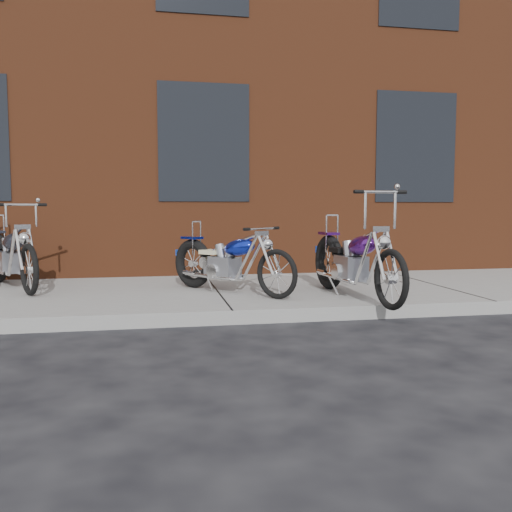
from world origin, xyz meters
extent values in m
plane|color=black|center=(0.00, 0.00, 0.00)|extent=(120.00, 120.00, 0.00)
cube|color=gray|center=(0.00, 1.50, 0.07)|extent=(22.00, 3.00, 0.15)
cube|color=#622E17|center=(0.00, 8.00, 4.00)|extent=(22.00, 10.00, 8.00)
torus|color=black|center=(1.46, 1.11, 0.50)|extent=(0.21, 0.71, 0.70)
torus|color=black|center=(1.61, -0.42, 0.47)|extent=(0.13, 0.64, 0.63)
cube|color=#9A9FA4|center=(1.52, 0.49, 0.49)|extent=(0.31, 0.42, 0.29)
ellipsoid|color=#52197D|center=(1.55, 0.21, 0.77)|extent=(0.31, 0.56, 0.30)
cube|color=black|center=(1.49, 0.74, 0.69)|extent=(0.26, 0.30, 0.06)
cylinder|color=white|center=(1.60, -0.30, 0.72)|extent=(0.07, 0.29, 0.53)
cylinder|color=white|center=(1.59, -0.17, 1.37)|extent=(0.54, 0.08, 0.03)
cylinder|color=white|center=(1.46, 1.03, 0.87)|extent=(0.02, 0.02, 0.47)
cylinder|color=white|center=(1.62, 0.71, 0.36)|extent=(0.14, 0.88, 0.05)
torus|color=black|center=(-0.19, 1.60, 0.47)|extent=(0.50, 0.58, 0.64)
torus|color=black|center=(0.69, 0.51, 0.44)|extent=(0.41, 0.49, 0.58)
cube|color=#9A9FA4|center=(0.17, 1.16, 0.46)|extent=(0.42, 0.43, 0.27)
ellipsoid|color=#1224AE|center=(0.32, 0.96, 0.72)|extent=(0.49, 0.53, 0.27)
cube|color=beige|center=(0.02, 1.34, 0.64)|extent=(0.32, 0.33, 0.05)
cylinder|color=white|center=(0.62, 0.60, 0.67)|extent=(0.19, 0.22, 0.48)
cylinder|color=white|center=(0.55, 0.69, 0.96)|extent=(0.40, 0.33, 0.03)
cylinder|color=white|center=(-0.15, 1.54, 0.81)|extent=(0.03, 0.03, 0.43)
cylinder|color=white|center=(0.12, 1.38, 0.35)|extent=(0.54, 0.65, 0.04)
torus|color=black|center=(-2.89, 2.63, 0.50)|extent=(0.44, 0.68, 0.70)
torus|color=black|center=(-2.19, 1.29, 0.46)|extent=(0.35, 0.59, 0.63)
cube|color=#9A9FA4|center=(-2.60, 2.08, 0.49)|extent=(0.42, 0.47, 0.29)
ellipsoid|color=#242631|center=(-2.48, 1.84, 0.77)|extent=(0.47, 0.59, 0.30)
cube|color=black|center=(-2.72, 2.31, 0.68)|extent=(0.33, 0.35, 0.06)
cylinder|color=white|center=(-2.24, 1.39, 0.72)|extent=(0.16, 0.27, 0.52)
cylinder|color=white|center=(-2.30, 1.50, 1.24)|extent=(0.49, 0.27, 0.03)
cylinder|color=white|center=(-2.85, 2.56, 0.87)|extent=(0.03, 0.03, 0.46)
cylinder|color=white|center=(-2.60, 2.33, 0.36)|extent=(0.44, 0.79, 0.05)
camera|label=1|loc=(-0.78, -5.41, 1.19)|focal=38.00mm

